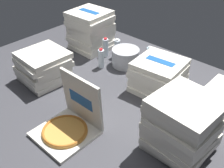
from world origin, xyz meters
The scene contains 11 objects.
ground_plane centered at (0.00, 0.00, -0.01)m, with size 3.20×2.40×0.02m, color #38383D.
open_pizza_box centered at (0.08, -0.42, 0.09)m, with size 0.40×0.41×0.43m.
pizza_stack_left_near centered at (0.25, 0.47, 0.14)m, with size 0.44×0.46×0.29m.
pizza_stack_right_near centered at (0.76, -0.02, 0.22)m, with size 0.45×0.45×0.43m.
pizza_stack_center_near centered at (-0.80, 0.64, 0.22)m, with size 0.44×0.45×0.44m.
pizza_stack_left_mid centered at (-0.64, -0.13, 0.14)m, with size 0.45×0.45×0.29m.
ice_bucket centered at (-0.26, 0.61, 0.09)m, with size 0.28×0.28×0.18m, color #B7BABF.
water_bottle_0 centered at (-0.54, 0.61, 0.10)m, with size 0.06×0.06×0.21m.
water_bottle_1 centered at (-0.43, 0.68, 0.10)m, with size 0.06×0.06×0.21m.
water_bottle_2 centered at (-0.40, 0.40, 0.10)m, with size 0.06×0.06×0.21m.
water_bottle_3 centered at (-0.07, 0.77, 0.10)m, with size 0.06×0.06×0.21m.
Camera 1 is at (1.30, -1.29, 1.45)m, focal length 43.20 mm.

